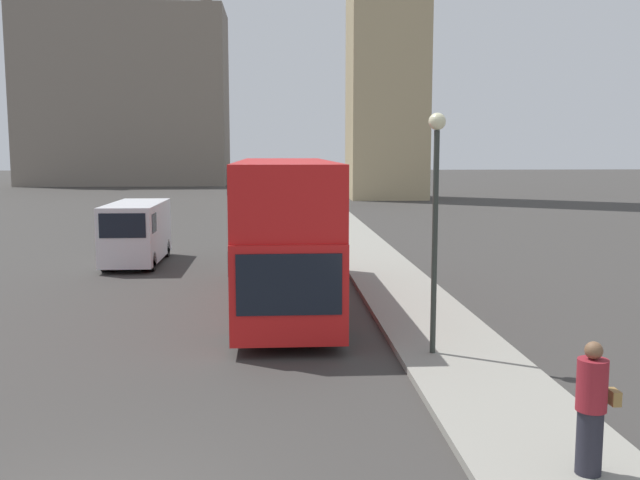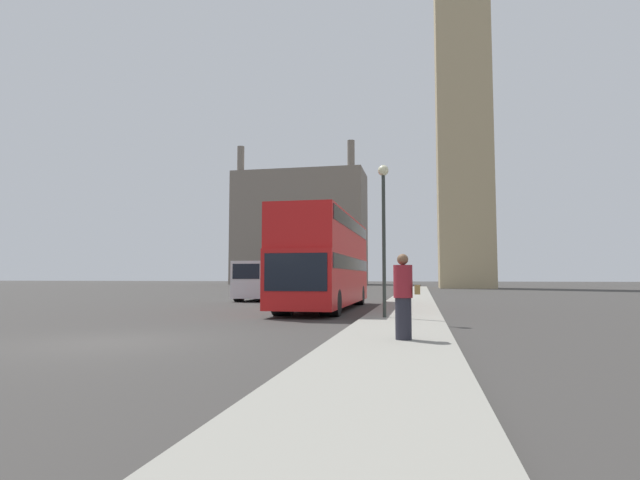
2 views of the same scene
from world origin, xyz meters
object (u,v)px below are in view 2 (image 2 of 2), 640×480
object	(u,v)px
white_van	(260,280)
red_double_decker_bus	(326,258)
clock_tower	(461,31)
pedestrian	(403,297)
street_lamp	(384,215)

from	to	relation	value
white_van	red_double_decker_bus	bearing A→B (deg)	-53.37
clock_tower	white_van	bearing A→B (deg)	-112.80
red_double_decker_bus	pedestrian	size ratio (longest dim) A/B	6.16
pedestrian	street_lamp	world-z (taller)	street_lamp
clock_tower	red_double_decker_bus	xyz separation A→B (m)	(-10.03, -45.15, -32.29)
red_double_decker_bus	clock_tower	bearing A→B (deg)	77.48
white_van	street_lamp	size ratio (longest dim) A/B	1.03
clock_tower	pedestrian	size ratio (longest dim) A/B	36.98
white_van	pedestrian	world-z (taller)	white_van
clock_tower	red_double_decker_bus	bearing A→B (deg)	-102.52
white_van	street_lamp	bearing A→B (deg)	-56.80
clock_tower	pedestrian	bearing A→B (deg)	-96.16
red_double_decker_bus	white_van	xyz separation A→B (m)	(-5.72, 7.69, -1.04)
clock_tower	red_double_decker_bus	world-z (taller)	clock_tower
street_lamp	red_double_decker_bus	bearing A→B (deg)	118.16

